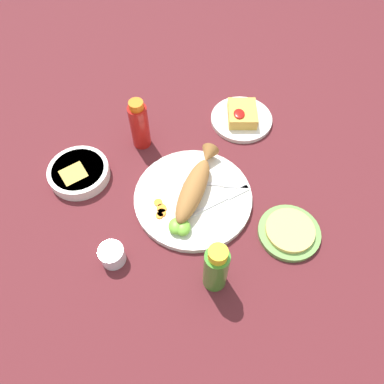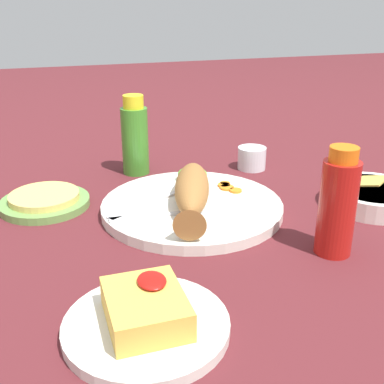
# 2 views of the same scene
# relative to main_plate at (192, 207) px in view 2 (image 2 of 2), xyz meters

# --- Properties ---
(ground_plane) EXTENTS (4.00, 4.00, 0.00)m
(ground_plane) POSITION_rel_main_plate_xyz_m (0.00, 0.00, -0.01)
(ground_plane) COLOR #561E23
(main_plate) EXTENTS (0.32, 0.32, 0.02)m
(main_plate) POSITION_rel_main_plate_xyz_m (0.00, 0.00, 0.00)
(main_plate) COLOR silver
(main_plate) RESTS_ON ground_plane
(fried_fish) EXTENTS (0.26, 0.14, 0.06)m
(fried_fish) POSITION_rel_main_plate_xyz_m (-0.02, 0.01, 0.04)
(fried_fish) COLOR #996633
(fried_fish) RESTS_ON main_plate
(fork_near) EXTENTS (0.03, 0.19, 0.00)m
(fork_near) POSITION_rel_main_plate_xyz_m (-0.04, 0.07, 0.01)
(fork_near) COLOR silver
(fork_near) RESTS_ON main_plate
(fork_far) EXTENTS (0.10, 0.17, 0.00)m
(fork_far) POSITION_rel_main_plate_xyz_m (0.01, 0.08, 0.01)
(fork_far) COLOR silver
(fork_far) RESTS_ON main_plate
(carrot_slice_near) EXTENTS (0.02, 0.02, 0.00)m
(carrot_slice_near) POSITION_rel_main_plate_xyz_m (0.02, -0.09, 0.01)
(carrot_slice_near) COLOR orange
(carrot_slice_near) RESTS_ON main_plate
(carrot_slice_mid) EXTENTS (0.03, 0.03, 0.00)m
(carrot_slice_mid) POSITION_rel_main_plate_xyz_m (0.04, -0.08, 0.01)
(carrot_slice_mid) COLOR orange
(carrot_slice_mid) RESTS_ON main_plate
(carrot_slice_far) EXTENTS (0.02, 0.02, 0.00)m
(carrot_slice_far) POSITION_rel_main_plate_xyz_m (0.06, -0.09, 0.01)
(carrot_slice_far) COLOR orange
(carrot_slice_far) RESTS_ON main_plate
(carrot_slice_extra) EXTENTS (0.02, 0.02, 0.00)m
(carrot_slice_extra) POSITION_rel_main_plate_xyz_m (0.05, -0.08, 0.01)
(carrot_slice_extra) COLOR orange
(carrot_slice_extra) RESTS_ON main_plate
(lime_wedge_main) EXTENTS (0.05, 0.04, 0.03)m
(lime_wedge_main) POSITION_rel_main_plate_xyz_m (0.10, -0.04, 0.02)
(lime_wedge_main) COLOR #6BB233
(lime_wedge_main) RESTS_ON main_plate
(lime_wedge_side) EXTENTS (0.05, 0.04, 0.03)m
(lime_wedge_side) POSITION_rel_main_plate_xyz_m (0.10, -0.03, 0.02)
(lime_wedge_side) COLOR #6BB233
(lime_wedge_side) RESTS_ON main_plate
(hot_sauce_bottle_red) EXTENTS (0.05, 0.05, 0.17)m
(hot_sauce_bottle_red) POSITION_rel_main_plate_xyz_m (-0.21, -0.16, 0.07)
(hot_sauce_bottle_red) COLOR #B21914
(hot_sauce_bottle_red) RESTS_ON ground_plane
(hot_sauce_bottle_green) EXTENTS (0.06, 0.06, 0.17)m
(hot_sauce_bottle_green) POSITION_rel_main_plate_xyz_m (0.23, 0.05, 0.07)
(hot_sauce_bottle_green) COLOR #3D8428
(hot_sauce_bottle_green) RESTS_ON ground_plane
(salt_cup) EXTENTS (0.06, 0.06, 0.05)m
(salt_cup) POSITION_rel_main_plate_xyz_m (0.18, -0.20, 0.01)
(salt_cup) COLOR silver
(salt_cup) RESTS_ON ground_plane
(side_plate_fries) EXTENTS (0.19, 0.19, 0.01)m
(side_plate_fries) POSITION_rel_main_plate_xyz_m (-0.30, 0.15, -0.00)
(side_plate_fries) COLOR silver
(side_plate_fries) RESTS_ON ground_plane
(fries_pile) EXTENTS (0.11, 0.09, 0.04)m
(fries_pile) POSITION_rel_main_plate_xyz_m (-0.30, 0.15, 0.02)
(fries_pile) COLOR gold
(fries_pile) RESTS_ON side_plate_fries
(guacamole_bowl) EXTENTS (0.17, 0.17, 0.05)m
(guacamole_bowl) POSITION_rel_main_plate_xyz_m (-0.08, -0.33, 0.01)
(guacamole_bowl) COLOR white
(guacamole_bowl) RESTS_ON ground_plane
(tortilla_plate) EXTENTS (0.16, 0.16, 0.01)m
(tortilla_plate) POSITION_rel_main_plate_xyz_m (0.10, 0.25, -0.00)
(tortilla_plate) COLOR #6B9E4C
(tortilla_plate) RESTS_ON ground_plane
(tortilla_stack) EXTENTS (0.13, 0.13, 0.01)m
(tortilla_stack) POSITION_rel_main_plate_xyz_m (0.10, 0.25, 0.01)
(tortilla_stack) COLOR #E0C666
(tortilla_stack) RESTS_ON tortilla_plate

